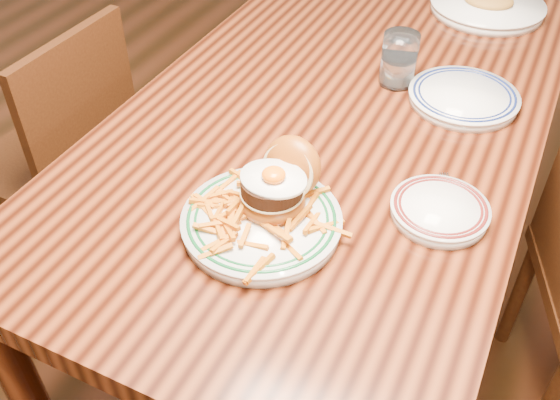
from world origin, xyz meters
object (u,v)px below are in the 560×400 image
at_px(chair_left, 64,155).
at_px(side_plate, 440,209).
at_px(table, 342,129).
at_px(main_plate, 267,208).

height_order(chair_left, side_plate, chair_left).
xyz_separation_m(table, side_plate, (0.29, -0.29, 0.10)).
bearing_deg(table, main_plate, -86.78).
distance_m(table, main_plate, 0.45).
bearing_deg(chair_left, table, 12.08).
distance_m(main_plate, side_plate, 0.30).
height_order(table, chair_left, chair_left).
bearing_deg(chair_left, side_plate, -6.67).
relative_size(table, chair_left, 1.96).
height_order(table, side_plate, side_plate).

